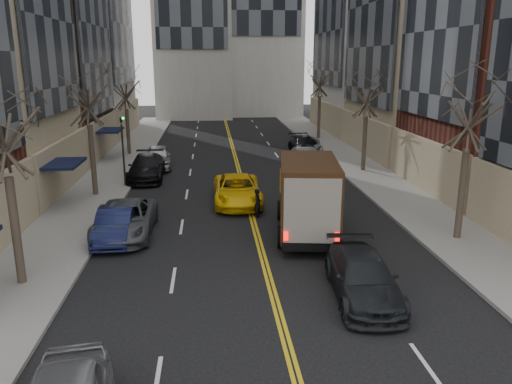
# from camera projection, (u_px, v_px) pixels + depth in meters

# --- Properties ---
(sidewalk_left) EXTENTS (4.00, 66.00, 0.15)m
(sidewalk_left) POSITION_uv_depth(u_px,v_px,m) (114.00, 170.00, 35.99)
(sidewalk_left) COLOR slate
(sidewalk_left) RESTS_ON ground
(sidewalk_right) EXTENTS (4.00, 66.00, 0.15)m
(sidewalk_right) POSITION_uv_depth(u_px,v_px,m) (357.00, 165.00, 37.59)
(sidewalk_right) COLOR slate
(sidewalk_right) RESTS_ON ground
(tree_lf_near) EXTENTS (3.20, 3.20, 8.41)m
(tree_lf_near) POSITION_uv_depth(u_px,v_px,m) (0.00, 109.00, 16.14)
(tree_lf_near) COLOR #382D23
(tree_lf_near) RESTS_ON sidewalk_left
(tree_lf_mid) EXTENTS (3.20, 3.20, 8.91)m
(tree_lf_mid) POSITION_uv_depth(u_px,v_px,m) (86.00, 82.00, 27.59)
(tree_lf_mid) COLOR #382D23
(tree_lf_mid) RESTS_ON sidewalk_left
(tree_lf_far) EXTENTS (3.20, 3.20, 8.12)m
(tree_lf_far) POSITION_uv_depth(u_px,v_px,m) (125.00, 82.00, 40.24)
(tree_lf_far) COLOR #382D23
(tree_lf_far) RESTS_ON sidewalk_left
(tree_rt_near) EXTENTS (3.20, 3.20, 8.71)m
(tree_rt_near) POSITION_uv_depth(u_px,v_px,m) (473.00, 93.00, 20.54)
(tree_rt_near) COLOR #382D23
(tree_rt_near) RESTS_ON sidewalk_right
(tree_rt_mid) EXTENTS (3.20, 3.20, 8.32)m
(tree_rt_mid) POSITION_uv_depth(u_px,v_px,m) (368.00, 84.00, 34.08)
(tree_rt_mid) COLOR #382D23
(tree_rt_mid) RESTS_ON sidewalk_right
(tree_rt_far) EXTENTS (3.20, 3.20, 9.11)m
(tree_rt_far) POSITION_uv_depth(u_px,v_px,m) (320.00, 71.00, 48.36)
(tree_rt_far) COLOR #382D23
(tree_rt_far) RESTS_ON sidewalk_right
(traffic_signal) EXTENTS (0.29, 0.26, 4.70)m
(traffic_signal) POSITION_uv_depth(u_px,v_px,m) (123.00, 143.00, 30.61)
(traffic_signal) COLOR black
(traffic_signal) RESTS_ON sidewalk_left
(ups_truck) EXTENTS (3.31, 6.76, 3.56)m
(ups_truck) POSITION_uv_depth(u_px,v_px,m) (307.00, 196.00, 22.55)
(ups_truck) COLOR black
(ups_truck) RESTS_ON ground
(observer_sedan) EXTENTS (2.41, 5.18, 1.46)m
(observer_sedan) POSITION_uv_depth(u_px,v_px,m) (363.00, 277.00, 16.70)
(observer_sedan) COLOR black
(observer_sedan) RESTS_ON ground
(taxi) EXTENTS (2.59, 5.55, 1.54)m
(taxi) POSITION_uv_depth(u_px,v_px,m) (237.00, 190.00, 27.68)
(taxi) COLOR yellow
(taxi) RESTS_ON ground
(pedestrian) EXTENTS (0.42, 0.58, 1.50)m
(pedestrian) POSITION_uv_depth(u_px,v_px,m) (258.00, 203.00, 25.23)
(pedestrian) COLOR black
(pedestrian) RESTS_ON ground
(parked_lf_b) EXTENTS (1.63, 4.38, 1.43)m
(parked_lf_b) POSITION_uv_depth(u_px,v_px,m) (115.00, 225.00, 22.07)
(parked_lf_b) COLOR #12173A
(parked_lf_b) RESTS_ON ground
(parked_lf_c) EXTENTS (2.53, 5.45, 1.51)m
(parked_lf_c) POSITION_uv_depth(u_px,v_px,m) (125.00, 220.00, 22.63)
(parked_lf_c) COLOR #46484D
(parked_lf_c) RESTS_ON ground
(parked_lf_d) EXTENTS (2.33, 5.58, 1.61)m
(parked_lf_d) POSITION_uv_depth(u_px,v_px,m) (147.00, 167.00, 33.31)
(parked_lf_d) COLOR black
(parked_lf_d) RESTS_ON ground
(parked_lf_e) EXTENTS (2.26, 4.92, 1.63)m
(parked_lf_e) POSITION_uv_depth(u_px,v_px,m) (158.00, 157.00, 36.85)
(parked_lf_e) COLOR #A1A4A9
(parked_lf_e) RESTS_ON ground
(parked_rt_a) EXTENTS (1.56, 4.07, 1.33)m
(parked_rt_a) POSITION_uv_depth(u_px,v_px,m) (305.00, 157.00, 37.57)
(parked_rt_a) COLOR #4F5057
(parked_rt_a) RESTS_ON ground
(parked_rt_b) EXTENTS (2.84, 5.07, 1.34)m
(parked_rt_b) POSITION_uv_depth(u_px,v_px,m) (308.00, 146.00, 42.47)
(parked_rt_b) COLOR #A6A9AD
(parked_rt_b) RESTS_ON ground
(parked_rt_c) EXTENTS (2.34, 5.14, 1.46)m
(parked_rt_c) POSITION_uv_depth(u_px,v_px,m) (304.00, 145.00, 42.64)
(parked_rt_c) COLOR black
(parked_rt_c) RESTS_ON ground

